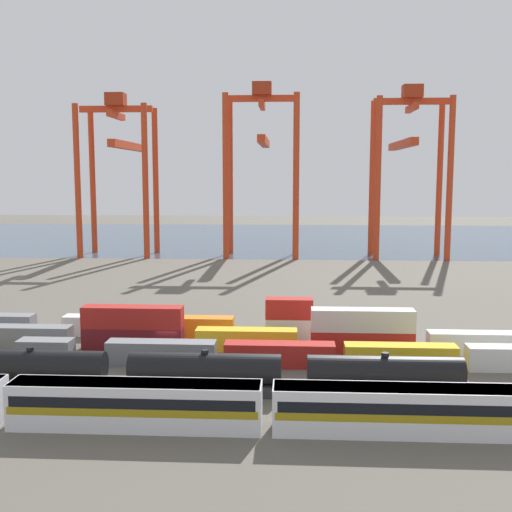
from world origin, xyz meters
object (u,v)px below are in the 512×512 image
shipping_container_12 (246,340)px  gantry_crane_central (262,153)px  shipping_container_2 (161,353)px  shipping_container_23 (289,328)px  freight_tank_row (117,371)px  gantry_crane_east (408,155)px  shipping_container_3 (280,354)px  shipping_container_1 (46,351)px  passenger_train (135,403)px  shipping_container_21 (87,325)px  gantry_crane_west (120,158)px

shipping_container_12 → gantry_crane_central: 93.41m
shipping_container_2 → gantry_crane_central: 99.41m
shipping_container_2 → shipping_container_23: same height
freight_tank_row → gantry_crane_east: bearing=66.2°
shipping_container_3 → gantry_crane_east: 104.18m
freight_tank_row → shipping_container_1: 14.06m
passenger_train → shipping_container_1: 22.88m
shipping_container_12 → shipping_container_21: (-21.39, 6.00, 0.00)m
shipping_container_21 → gantry_crane_west: bearing=102.2°
gantry_crane_west → gantry_crane_east: bearing=-0.1°
shipping_container_21 → shipping_container_3: bearing=-25.2°
shipping_container_3 → gantry_crane_central: 99.38m
gantry_crane_central → passenger_train: bearing=-92.7°
shipping_container_12 → shipping_container_21: 22.22m
shipping_container_2 → gantry_crane_east: gantry_crane_east is taller
passenger_train → gantry_crane_east: gantry_crane_east is taller
shipping_container_23 → gantry_crane_west: bearing=117.9°
shipping_container_12 → gantry_crane_west: size_ratio=0.29×
shipping_container_3 → shipping_container_23: size_ratio=2.00×
passenger_train → gantry_crane_central: 116.19m
shipping_container_3 → shipping_container_1: bearing=180.0°
shipping_container_1 → shipping_container_3: size_ratio=0.50×
shipping_container_3 → gantry_crane_west: gantry_crane_west is taller
gantry_crane_west → gantry_crane_east: (74.66, -0.12, 0.57)m
gantry_crane_central → shipping_container_2: bearing=-94.0°
passenger_train → freight_tank_row: (-3.90, 8.51, -0.12)m
freight_tank_row → gantry_crane_east: (46.51, 105.43, 23.89)m
gantry_crane_central → gantry_crane_east: (37.33, 0.44, -0.51)m
passenger_train → shipping_container_23: 32.16m
shipping_container_23 → shipping_container_12: bearing=-130.3°
freight_tank_row → shipping_container_21: 23.30m
shipping_container_2 → shipping_container_3: bearing=0.0°
shipping_container_21 → gantry_crane_central: (19.13, 83.94, 25.13)m
shipping_container_1 → shipping_container_21: same height
shipping_container_12 → gantry_crane_west: 101.66m
freight_tank_row → shipping_container_12: bearing=52.8°
passenger_train → shipping_container_23: size_ratio=10.69×
shipping_container_21 → gantry_crane_east: size_ratio=0.14×
gantry_crane_east → shipping_container_3: bearing=-107.8°
shipping_container_2 → shipping_container_23: bearing=40.3°
gantry_crane_central → gantry_crane_east: size_ratio=1.02×
shipping_container_12 → gantry_crane_central: bearing=91.4°
passenger_train → gantry_crane_west: 120.73m
shipping_container_3 → gantry_crane_east: size_ratio=0.28×
shipping_container_23 → shipping_container_2: bearing=-139.7°
shipping_container_2 → shipping_container_23: (14.12, 12.00, 0.00)m
shipping_container_12 → gantry_crane_east: size_ratio=0.28×
shipping_container_1 → shipping_container_3: (26.25, 0.00, 0.00)m
shipping_container_21 → gantry_crane_east: gantry_crane_east is taller
passenger_train → shipping_container_1: (-14.63, 17.57, -0.84)m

